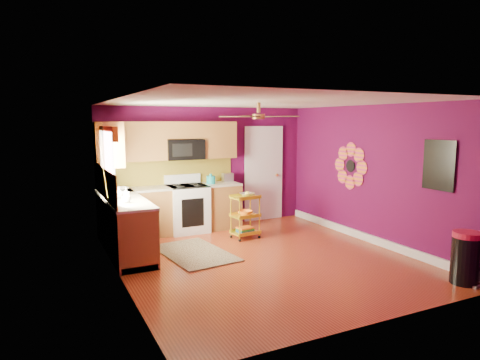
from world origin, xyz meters
TOP-DOWN VIEW (x-y plane):
  - ground at (0.00, 0.00)m, footprint 5.00×5.00m
  - room_envelope at (0.03, 0.00)m, footprint 4.54×5.04m
  - lower_cabinets at (-1.35, 1.82)m, footprint 2.81×2.31m
  - electric_range at (-0.55, 2.17)m, footprint 0.76×0.66m
  - upper_cabinetry at (-1.24, 2.17)m, footprint 2.80×2.30m
  - left_window at (-2.22, 1.05)m, footprint 0.08×1.35m
  - panel_door at (1.35, 2.47)m, footprint 0.95×0.11m
  - right_wall_art at (2.23, -0.34)m, footprint 0.04×2.74m
  - ceiling_fan at (0.00, 0.20)m, footprint 1.01×1.01m
  - shag_rug at (-0.92, 0.73)m, footprint 1.16×1.69m
  - rolling_cart at (0.28, 1.22)m, footprint 0.54×0.42m
  - trash_can at (1.96, -2.13)m, footprint 0.42×0.44m
  - teal_kettle at (-0.03, 2.19)m, footprint 0.18×0.18m
  - toaster at (0.40, 2.31)m, footprint 0.22×0.15m
  - soap_bottle_a at (-1.94, 1.14)m, footprint 0.09×0.09m
  - soap_bottle_b at (-2.02, 1.32)m, footprint 0.14×0.14m
  - counter_dish at (-1.86, 2.05)m, footprint 0.28×0.28m
  - counter_cup at (-2.00, 0.82)m, footprint 0.13×0.13m

SIDE VIEW (x-z plane):
  - ground at x=0.00m, z-range 0.00..0.00m
  - shag_rug at x=-0.92m, z-range 0.00..0.02m
  - trash_can at x=1.96m, z-range 0.00..0.72m
  - lower_cabinets at x=-1.35m, z-range -0.04..0.90m
  - rolling_cart at x=0.28m, z-range 0.01..0.91m
  - electric_range at x=-0.55m, z-range -0.08..1.05m
  - counter_dish at x=-1.86m, z-range 0.94..1.01m
  - counter_cup at x=-2.00m, z-range 0.94..1.05m
  - teal_kettle at x=-0.03m, z-range 0.92..1.13m
  - panel_door at x=1.35m, z-range -0.05..2.10m
  - toaster at x=0.40m, z-range 0.94..1.12m
  - soap_bottle_b at x=-2.02m, z-range 0.94..1.12m
  - soap_bottle_a at x=-1.94m, z-range 0.94..1.13m
  - right_wall_art at x=2.23m, z-range 0.92..1.96m
  - room_envelope at x=0.03m, z-range 0.37..2.89m
  - left_window at x=-2.22m, z-range 1.20..2.28m
  - upper_cabinetry at x=-1.24m, z-range 1.17..2.43m
  - ceiling_fan at x=0.00m, z-range 2.16..2.42m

